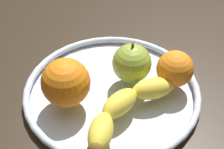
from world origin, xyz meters
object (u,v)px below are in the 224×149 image
object	(u,v)px
orange_front_right	(66,82)
orange_back_right	(175,69)
banana	(124,109)
apple	(131,63)
fruit_bowl	(112,91)

from	to	relation	value
orange_front_right	orange_back_right	xyz separation A→B (cm)	(-17.16, 7.13, -0.81)
banana	orange_front_right	distance (cm)	10.23
apple	banana	bearing A→B (deg)	45.38
orange_back_right	apple	bearing A→B (deg)	-45.88
apple	orange_front_right	size ratio (longest dim) A/B	0.96
apple	orange_front_right	xyz separation A→B (cm)	(11.96, -1.77, 0.56)
orange_front_right	apple	bearing A→B (deg)	171.60
fruit_bowl	banana	xyz separation A→B (cm)	(2.30, 6.51, 2.68)
apple	orange_back_right	bearing A→B (deg)	134.12
orange_back_right	fruit_bowl	bearing A→B (deg)	-29.20
orange_back_right	orange_front_right	bearing A→B (deg)	-22.55
orange_front_right	orange_back_right	world-z (taller)	orange_front_right
fruit_bowl	apple	bearing A→B (deg)	-178.69
fruit_bowl	banana	size ratio (longest dim) A/B	1.54
fruit_bowl	banana	distance (cm)	7.41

